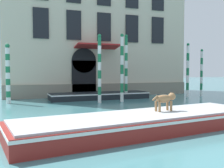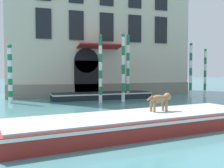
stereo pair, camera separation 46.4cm
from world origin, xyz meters
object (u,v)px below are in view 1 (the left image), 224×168
at_px(mooring_pole_2, 201,72).
at_px(mooring_pole_5, 100,68).
at_px(boat_foreground, 146,122).
at_px(mooring_pole_3, 122,67).
at_px(dog_on_deck, 165,99).
at_px(mooring_pole_1, 126,67).
at_px(mooring_pole_0, 188,70).
at_px(boat_moored_near_palazzo, 100,96).
at_px(mooring_pole_4, 8,73).

bearing_deg(mooring_pole_2, mooring_pole_5, -170.99).
distance_m(boat_foreground, mooring_pole_3, 8.08).
xyz_separation_m(boat_foreground, dog_on_deck, (0.86, 0.24, 0.67)).
height_order(dog_on_deck, mooring_pole_1, mooring_pole_1).
bearing_deg(mooring_pole_3, mooring_pole_1, 56.78).
bearing_deg(mooring_pole_0, mooring_pole_2, 16.20).
bearing_deg(boat_moored_near_palazzo, mooring_pole_2, -6.20).
height_order(boat_foreground, mooring_pole_2, mooring_pole_2).
xyz_separation_m(boat_foreground, mooring_pole_2, (9.30, 8.71, 1.48)).
xyz_separation_m(boat_moored_near_palazzo, mooring_pole_1, (1.67, -0.62, 1.94)).
height_order(boat_foreground, boat_moored_near_palazzo, boat_foreground).
distance_m(mooring_pole_4, mooring_pole_5, 5.31).
relative_size(boat_foreground, mooring_pole_1, 2.00).
relative_size(boat_moored_near_palazzo, mooring_pole_0, 1.74).
relative_size(boat_foreground, mooring_pole_4, 2.49).
relative_size(mooring_pole_3, mooring_pole_4, 1.20).
relative_size(mooring_pole_1, mooring_pole_4, 1.24).
xyz_separation_m(mooring_pole_3, mooring_pole_5, (-1.50, -0.15, -0.06)).
bearing_deg(boat_moored_near_palazzo, dog_on_deck, -95.03).
xyz_separation_m(boat_foreground, mooring_pole_1, (3.18, 8.80, 1.88)).
distance_m(dog_on_deck, mooring_pole_4, 10.14).
height_order(mooring_pole_1, mooring_pole_4, mooring_pole_1).
height_order(mooring_pole_4, mooring_pole_5, mooring_pole_5).
height_order(boat_moored_near_palazzo, mooring_pole_1, mooring_pole_1).
bearing_deg(dog_on_deck, boat_foreground, -171.70).
xyz_separation_m(mooring_pole_0, mooring_pole_2, (1.59, 0.46, -0.17)).
height_order(boat_moored_near_palazzo, mooring_pole_0, mooring_pole_0).
distance_m(mooring_pole_0, mooring_pole_5, 6.93).
distance_m(dog_on_deck, mooring_pole_1, 8.95).
xyz_separation_m(dog_on_deck, mooring_pole_3, (1.48, 7.28, 1.14)).
xyz_separation_m(boat_moored_near_palazzo, mooring_pole_5, (-0.66, -2.05, 1.81)).
xyz_separation_m(mooring_pole_0, mooring_pole_3, (-5.38, -0.73, 0.16)).
xyz_separation_m(boat_moored_near_palazzo, mooring_pole_3, (0.83, -1.89, 1.87)).
bearing_deg(boat_foreground, mooring_pole_0, 39.10).
xyz_separation_m(mooring_pole_1, mooring_pole_3, (-0.84, -1.28, -0.07)).
bearing_deg(dog_on_deck, boat_moored_near_palazzo, 78.72).
bearing_deg(mooring_pole_4, mooring_pole_0, -3.54).
relative_size(mooring_pole_1, mooring_pole_2, 1.23).
xyz_separation_m(mooring_pole_0, mooring_pole_4, (-11.92, 0.74, -0.19)).
height_order(boat_moored_near_palazzo, mooring_pole_4, mooring_pole_4).
relative_size(boat_moored_near_palazzo, mooring_pole_2, 1.91).
bearing_deg(boat_foreground, mooring_pole_4, 107.23).
bearing_deg(dog_on_deck, mooring_pole_3, 71.27).
relative_size(mooring_pole_0, mooring_pole_3, 0.93).
relative_size(boat_foreground, mooring_pole_5, 2.13).
relative_size(mooring_pole_1, mooring_pole_5, 1.07).
height_order(boat_foreground, mooring_pole_5, mooring_pole_5).
relative_size(mooring_pole_4, mooring_pole_5, 0.86).
bearing_deg(mooring_pole_1, mooring_pole_3, -123.22).
distance_m(boat_foreground, mooring_pole_5, 7.62).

